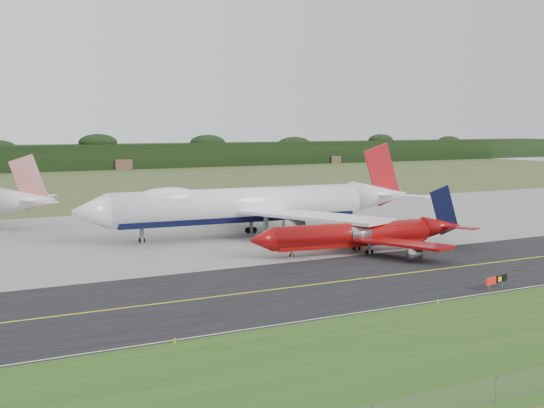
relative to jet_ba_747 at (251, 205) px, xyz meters
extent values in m
plane|color=#3B4B23|center=(-7.23, -40.20, -6.06)|extent=(600.00, 600.00, 0.00)
cube|color=#2D4E16|center=(-7.23, -75.20, -6.05)|extent=(400.00, 30.00, 0.01)
cube|color=black|center=(-7.23, -44.20, -6.05)|extent=(400.00, 32.00, 0.02)
cube|color=gray|center=(-7.23, 10.80, -6.05)|extent=(400.00, 78.00, 0.01)
cube|color=yellow|center=(-7.23, -44.20, -6.03)|extent=(400.00, 0.40, 0.00)
cube|color=silver|center=(-7.23, -59.70, -6.03)|extent=(400.00, 0.25, 0.00)
cylinder|color=white|center=(-2.55, 0.18, 0.19)|extent=(51.12, 9.98, 6.45)
cube|color=black|center=(-2.55, 0.18, -1.91)|extent=(48.48, 8.19, 2.26)
cone|color=white|center=(-31.05, 2.17, 0.19)|extent=(6.78, 6.88, 6.45)
cone|color=white|center=(29.47, -2.06, 0.67)|extent=(13.82, 7.37, 6.45)
ellipsoid|color=white|center=(-16.74, 1.17, 1.96)|extent=(13.51, 6.39, 4.11)
cube|color=white|center=(5.25, -14.77, -0.94)|extent=(18.86, 30.12, 0.55)
cube|color=white|center=(7.25, 13.90, -0.94)|extent=(21.96, 29.59, 0.55)
cube|color=red|center=(30.19, -2.11, 5.06)|extent=(9.29, 1.16, 13.37)
cylinder|color=gray|center=(1.34, -13.87, -2.70)|extent=(3.70, 2.95, 2.71)
cylinder|color=gray|center=(3.26, 13.55, -2.70)|extent=(3.70, 2.95, 2.71)
cylinder|color=gray|center=(6.28, -26.75, -2.70)|extent=(3.70, 2.95, 2.71)
cylinder|color=gray|center=(9.94, 25.61, -2.70)|extent=(3.70, 2.95, 2.71)
cylinder|color=black|center=(-21.80, 1.53, -5.48)|extent=(1.19, 0.60, 1.16)
cylinder|color=slate|center=(1.26, -3.64, -3.90)|extent=(0.96, 0.96, 4.31)
cylinder|color=black|center=(1.26, -3.64, -5.48)|extent=(1.20, 0.66, 1.16)
cylinder|color=slate|center=(1.75, 3.43, -3.90)|extent=(0.96, 0.96, 4.31)
cylinder|color=black|center=(1.75, 3.43, -5.48)|extent=(1.20, 0.66, 1.16)
cylinder|color=maroon|center=(5.38, -25.82, -2.85)|extent=(29.28, 7.00, 3.93)
cube|color=maroon|center=(5.38, -25.82, -4.13)|extent=(27.73, 5.87, 1.37)
cone|color=maroon|center=(-10.86, -24.07, -2.85)|extent=(4.03, 4.29, 3.93)
cone|color=maroon|center=(23.62, -27.77, -2.56)|extent=(8.04, 4.72, 3.93)
cube|color=maroon|center=(9.47, -34.38, -3.54)|extent=(10.19, 16.99, 0.44)
cube|color=maroon|center=(11.19, -18.31, -3.54)|extent=(12.84, 16.55, 0.44)
cube|color=black|center=(24.16, -27.83, 0.40)|extent=(6.20, 0.97, 8.94)
cylinder|color=gray|center=(8.76, -38.20, -4.61)|extent=(2.31, 1.87, 1.65)
cylinder|color=gray|center=(11.31, -14.43, -4.61)|extent=(2.31, 1.87, 1.65)
cylinder|color=black|center=(-5.59, -24.64, -5.70)|extent=(0.74, 0.39, 0.71)
cylinder|color=slate|center=(7.46, -28.21, -5.04)|extent=(0.61, 0.61, 2.03)
cylinder|color=black|center=(7.46, -28.21, -5.70)|extent=(0.74, 0.43, 0.71)
cylinder|color=slate|center=(7.92, -23.92, -5.04)|extent=(0.61, 0.61, 2.03)
cylinder|color=black|center=(7.92, -23.92, -5.70)|extent=(0.74, 0.43, 0.71)
cone|color=silver|center=(-35.88, 31.66, -0.15)|extent=(12.15, 8.11, 5.87)
cube|color=#AF1E0C|center=(-35.23, 31.52, 3.66)|extent=(8.01, 2.18, 11.68)
cylinder|color=slate|center=(4.23, -58.57, -5.69)|extent=(0.13, 0.13, 0.73)
cylinder|color=slate|center=(7.29, -57.83, -5.69)|extent=(0.13, 0.13, 0.73)
cube|color=#A4170C|center=(4.53, -58.49, -4.85)|extent=(2.29, 0.72, 0.94)
cube|color=black|center=(6.47, -58.03, -4.85)|extent=(1.06, 0.43, 0.94)
cube|color=black|center=(7.69, -57.74, -4.85)|extent=(1.27, 0.48, 0.94)
cylinder|color=yellow|center=(-40.76, -60.70, -5.81)|extent=(0.16, 0.16, 0.50)
cylinder|color=yellow|center=(-6.55, -60.70, -5.81)|extent=(0.16, 0.16, 0.50)
camera|label=1|loc=(-68.35, -129.14, 15.55)|focal=50.00mm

